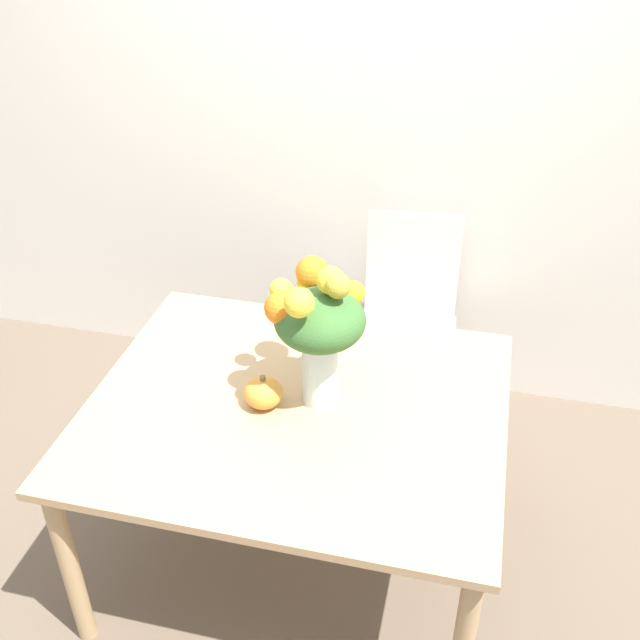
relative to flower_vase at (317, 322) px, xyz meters
name	(u,v)px	position (x,y,z in m)	size (l,w,h in m)	color
ground_plane	(300,552)	(-0.06, -0.05, -1.01)	(12.00, 12.00, 0.00)	brown
wall_back	(370,101)	(-0.06, 1.14, 0.34)	(8.00, 0.06, 2.70)	white
dining_table	(297,423)	(-0.06, -0.05, -0.37)	(1.34, 1.11, 0.72)	tan
flower_vase	(317,322)	(0.00, 0.00, 0.00)	(0.32, 0.36, 0.48)	silver
pumpkin	(263,392)	(-0.16, -0.08, -0.24)	(0.13, 0.13, 0.12)	gold
dining_chair_near_window	(408,322)	(0.19, 0.86, -0.53)	(0.45, 0.45, 0.94)	white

